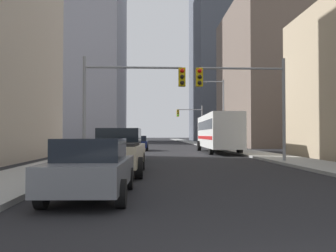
{
  "coord_description": "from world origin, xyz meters",
  "views": [
    {
      "loc": [
        -1.92,
        -3.0,
        1.61
      ],
      "look_at": [
        0.0,
        37.95,
        2.64
      ],
      "focal_mm": 37.94,
      "sensor_mm": 36.0,
      "label": 1
    }
  ],
  "objects_px": {
    "sedan_green": "(128,149)",
    "sedan_navy": "(139,143)",
    "city_bus": "(218,131)",
    "pickup_truck_beige": "(118,151)",
    "traffic_signal_near_right": "(245,91)",
    "sedan_grey": "(92,168)",
    "traffic_signal_far_right": "(191,119)",
    "traffic_signal_near_left": "(130,90)"
  },
  "relations": [
    {
      "from": "pickup_truck_beige",
      "to": "traffic_signal_far_right",
      "type": "bearing_deg",
      "value": 79.05
    },
    {
      "from": "city_bus",
      "to": "traffic_signal_near_right",
      "type": "height_order",
      "value": "traffic_signal_near_right"
    },
    {
      "from": "traffic_signal_near_left",
      "to": "traffic_signal_far_right",
      "type": "xyz_separation_m",
      "value": [
        7.13,
        32.88,
        -0.08
      ]
    },
    {
      "from": "city_bus",
      "to": "sedan_grey",
      "type": "xyz_separation_m",
      "value": [
        -7.53,
        -22.67,
        -1.16
      ]
    },
    {
      "from": "sedan_green",
      "to": "traffic_signal_near_left",
      "type": "bearing_deg",
      "value": -83.81
    },
    {
      "from": "pickup_truck_beige",
      "to": "sedan_green",
      "type": "bearing_deg",
      "value": 90.06
    },
    {
      "from": "pickup_truck_beige",
      "to": "traffic_signal_near_right",
      "type": "bearing_deg",
      "value": 36.43
    },
    {
      "from": "city_bus",
      "to": "traffic_signal_far_right",
      "type": "height_order",
      "value": "traffic_signal_far_right"
    },
    {
      "from": "pickup_truck_beige",
      "to": "sedan_grey",
      "type": "distance_m",
      "value": 5.74
    },
    {
      "from": "city_bus",
      "to": "pickup_truck_beige",
      "type": "distance_m",
      "value": 18.51
    },
    {
      "from": "city_bus",
      "to": "sedan_green",
      "type": "xyz_separation_m",
      "value": [
        -7.43,
        -10.1,
        -1.16
      ]
    },
    {
      "from": "city_bus",
      "to": "sedan_grey",
      "type": "bearing_deg",
      "value": -108.38
    },
    {
      "from": "sedan_grey",
      "to": "traffic_signal_near_right",
      "type": "relative_size",
      "value": 0.71
    },
    {
      "from": "sedan_green",
      "to": "traffic_signal_far_right",
      "type": "bearing_deg",
      "value": 76.71
    },
    {
      "from": "sedan_grey",
      "to": "traffic_signal_far_right",
      "type": "distance_m",
      "value": 44.35
    },
    {
      "from": "sedan_navy",
      "to": "traffic_signal_near_right",
      "type": "height_order",
      "value": "traffic_signal_near_right"
    },
    {
      "from": "sedan_grey",
      "to": "sedan_navy",
      "type": "bearing_deg",
      "value": 89.55
    },
    {
      "from": "sedan_grey",
      "to": "traffic_signal_far_right",
      "type": "bearing_deg",
      "value": 80.32
    },
    {
      "from": "pickup_truck_beige",
      "to": "traffic_signal_near_left",
      "type": "xyz_separation_m",
      "value": [
        0.19,
        4.98,
        3.2
      ]
    },
    {
      "from": "traffic_signal_near_left",
      "to": "traffic_signal_near_right",
      "type": "xyz_separation_m",
      "value": [
        6.55,
        -0.0,
        -0.03
      ]
    },
    {
      "from": "sedan_navy",
      "to": "traffic_signal_far_right",
      "type": "xyz_separation_m",
      "value": [
        7.22,
        16.02,
        3.28
      ]
    },
    {
      "from": "city_bus",
      "to": "sedan_green",
      "type": "height_order",
      "value": "city_bus"
    },
    {
      "from": "traffic_signal_far_right",
      "to": "pickup_truck_beige",
      "type": "bearing_deg",
      "value": -100.95
    },
    {
      "from": "traffic_signal_far_right",
      "to": "sedan_grey",
      "type": "bearing_deg",
      "value": -99.68
    },
    {
      "from": "sedan_navy",
      "to": "pickup_truck_beige",
      "type": "bearing_deg",
      "value": -90.27
    },
    {
      "from": "sedan_navy",
      "to": "traffic_signal_near_right",
      "type": "relative_size",
      "value": 0.7
    },
    {
      "from": "sedan_grey",
      "to": "traffic_signal_far_right",
      "type": "height_order",
      "value": "traffic_signal_far_right"
    },
    {
      "from": "sedan_grey",
      "to": "sedan_navy",
      "type": "relative_size",
      "value": 1.01
    },
    {
      "from": "traffic_signal_far_right",
      "to": "sedan_green",
      "type": "bearing_deg",
      "value": -103.29
    },
    {
      "from": "sedan_navy",
      "to": "traffic_signal_far_right",
      "type": "relative_size",
      "value": 0.7
    },
    {
      "from": "city_bus",
      "to": "traffic_signal_near_left",
      "type": "xyz_separation_m",
      "value": [
        -7.23,
        -11.95,
        2.2
      ]
    },
    {
      "from": "pickup_truck_beige",
      "to": "traffic_signal_far_right",
      "type": "xyz_separation_m",
      "value": [
        7.32,
        37.86,
        3.12
      ]
    },
    {
      "from": "sedan_navy",
      "to": "sedan_green",
      "type": "bearing_deg",
      "value": -90.43
    },
    {
      "from": "pickup_truck_beige",
      "to": "traffic_signal_near_left",
      "type": "height_order",
      "value": "traffic_signal_near_left"
    },
    {
      "from": "pickup_truck_beige",
      "to": "traffic_signal_far_right",
      "type": "height_order",
      "value": "traffic_signal_far_right"
    },
    {
      "from": "traffic_signal_near_left",
      "to": "traffic_signal_near_right",
      "type": "distance_m",
      "value": 6.55
    },
    {
      "from": "city_bus",
      "to": "traffic_signal_near_left",
      "type": "height_order",
      "value": "traffic_signal_near_left"
    },
    {
      "from": "pickup_truck_beige",
      "to": "traffic_signal_far_right",
      "type": "relative_size",
      "value": 0.91
    },
    {
      "from": "sedan_grey",
      "to": "sedan_green",
      "type": "bearing_deg",
      "value": 89.52
    },
    {
      "from": "traffic_signal_far_right",
      "to": "sedan_navy",
      "type": "bearing_deg",
      "value": -114.26
    },
    {
      "from": "city_bus",
      "to": "traffic_signal_near_right",
      "type": "bearing_deg",
      "value": -93.24
    },
    {
      "from": "sedan_green",
      "to": "sedan_navy",
      "type": "height_order",
      "value": "same"
    }
  ]
}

